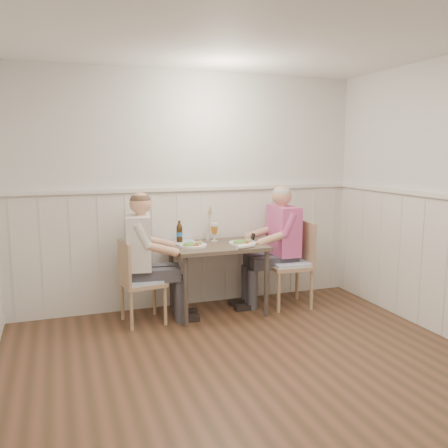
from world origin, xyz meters
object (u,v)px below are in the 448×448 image
(dining_table, at_px, (218,253))
(man_in_pink, at_px, (280,254))
(beer_bottle, at_px, (179,233))
(diner_cream, at_px, (143,267))
(chair_left, at_px, (138,279))
(chair_right, at_px, (294,260))
(grass_vase, at_px, (208,224))

(dining_table, xyz_separation_m, man_in_pink, (0.76, 0.04, -0.07))
(man_in_pink, height_order, beer_bottle, man_in_pink)
(diner_cream, bearing_deg, chair_left, -147.47)
(dining_table, relative_size, chair_left, 1.14)
(diner_cream, xyz_separation_m, beer_bottle, (0.45, 0.25, 0.29))
(man_in_pink, distance_m, diner_cream, 1.57)
(chair_right, xyz_separation_m, man_in_pink, (-0.12, 0.11, 0.06))
(dining_table, relative_size, grass_vase, 2.41)
(beer_bottle, height_order, grass_vase, grass_vase)
(dining_table, xyz_separation_m, beer_bottle, (-0.36, 0.24, 0.20))
(dining_table, height_order, beer_bottle, beer_bottle)
(chair_left, relative_size, diner_cream, 0.63)
(dining_table, xyz_separation_m, chair_right, (0.88, -0.07, -0.13))
(man_in_pink, relative_size, diner_cream, 1.02)
(beer_bottle, relative_size, grass_vase, 0.59)
(man_in_pink, xyz_separation_m, diner_cream, (-1.57, -0.05, -0.01))
(dining_table, distance_m, chair_left, 0.89)
(beer_bottle, bearing_deg, chair_left, -150.21)
(chair_right, bearing_deg, beer_bottle, 166.08)
(chair_right, distance_m, diner_cream, 1.69)
(chair_left, xyz_separation_m, grass_vase, (0.84, 0.31, 0.47))
(chair_left, height_order, beer_bottle, beer_bottle)
(chair_left, height_order, grass_vase, grass_vase)
(chair_right, relative_size, beer_bottle, 3.98)
(chair_right, relative_size, chair_left, 1.12)
(man_in_pink, height_order, grass_vase, man_in_pink)
(chair_right, height_order, beer_bottle, beer_bottle)
(dining_table, bearing_deg, beer_bottle, 146.08)
(diner_cream, relative_size, grass_vase, 3.33)
(chair_right, bearing_deg, dining_table, 175.69)
(dining_table, relative_size, chair_right, 1.02)
(chair_right, relative_size, man_in_pink, 0.69)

